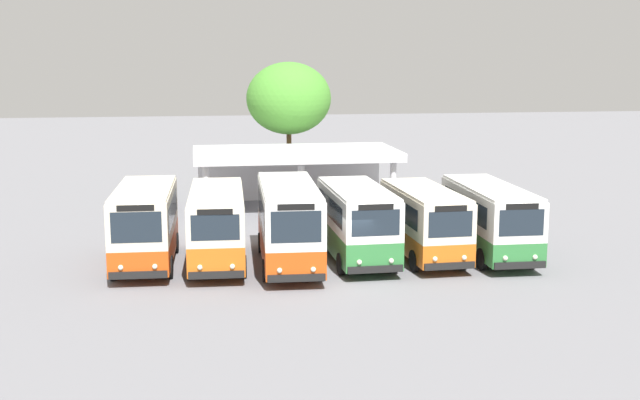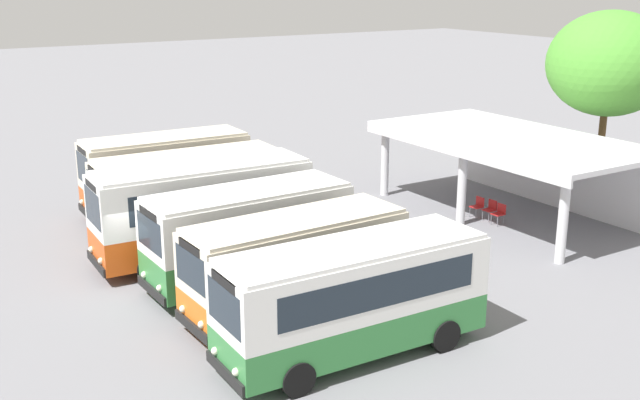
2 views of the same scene
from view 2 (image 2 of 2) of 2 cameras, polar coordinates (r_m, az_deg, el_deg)
The scene contains 12 objects.
ground_plane at distance 25.88m, azimuth -11.98°, elevation -6.32°, with size 180.00×180.00×0.00m, color slate.
city_bus_nearest_orange at distance 33.18m, azimuth -11.28°, elevation 2.11°, with size 2.59×6.98×3.33m.
city_bus_second_in_row at distance 30.46m, azimuth -9.64°, elevation 0.76°, with size 2.55×7.43×3.17m.
city_bus_middle_cream at distance 27.53m, azimuth -8.64°, elevation -0.56°, with size 2.65×7.79×3.45m.
city_bus_fourth_amber at distance 25.12m, azimuth -5.30°, elevation -2.39°, with size 2.52×6.81×3.21m.
city_bus_fifth_blue at distance 22.71m, azimuth -1.82°, elevation -4.61°, with size 2.45×6.83×3.05m.
city_bus_far_end_green at distance 20.39m, azimuth 2.44°, elevation -7.03°, with size 2.46×7.48×3.11m.
terminal_canopy at distance 33.53m, azimuth 14.57°, elevation 3.53°, with size 11.62×6.18×3.40m.
waiting_chair_end_by_column at distance 32.97m, azimuth 11.54°, elevation -0.37°, with size 0.46×0.46×0.86m.
waiting_chair_second_from_end at distance 32.64m, azimuth 12.44°, elevation -0.59°, with size 0.46×0.46×0.86m.
waiting_chair_middle_seat at distance 32.17m, azimuth 13.06°, elevation -0.88°, with size 0.46×0.46×0.86m.
roadside_tree_behind_canopy at distance 36.41m, azimuth 20.50°, elevation 9.36°, with size 5.38×5.38×8.33m.
Camera 2 is at (22.62, -7.87, 9.81)m, focal length 43.51 mm.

